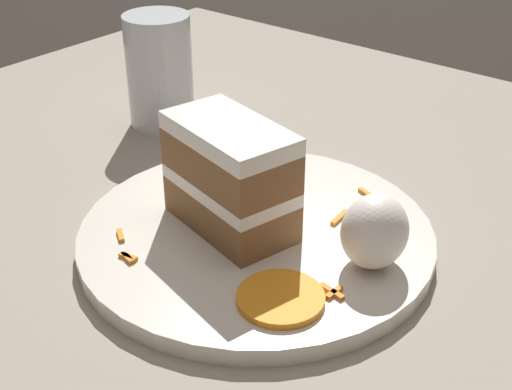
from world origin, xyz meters
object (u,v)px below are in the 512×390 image
(cake_slice, at_px, (230,177))
(cream_dollop, at_px, (375,231))
(drinking_glass, at_px, (160,79))
(orange_garnish, at_px, (281,298))
(plate, at_px, (256,236))

(cake_slice, distance_m, cream_dollop, 0.11)
(cake_slice, xyz_separation_m, drinking_glass, (0.12, 0.20, -0.01))
(cream_dollop, bearing_deg, orange_garnish, 162.05)
(cream_dollop, height_order, drinking_glass, drinking_glass)
(cream_dollop, relative_size, drinking_glass, 0.47)
(orange_garnish, bearing_deg, cake_slice, 59.79)
(cream_dollop, relative_size, orange_garnish, 0.92)
(cake_slice, height_order, drinking_glass, drinking_glass)
(plate, xyz_separation_m, cake_slice, (-0.01, 0.02, 0.05))
(orange_garnish, height_order, drinking_glass, drinking_glass)
(cake_slice, relative_size, drinking_glass, 0.99)
(cream_dollop, xyz_separation_m, drinking_glass, (0.10, 0.31, 0.01))
(cake_slice, height_order, orange_garnish, cake_slice)
(plate, xyz_separation_m, drinking_glass, (0.11, 0.22, 0.04))
(orange_garnish, bearing_deg, cream_dollop, -17.95)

